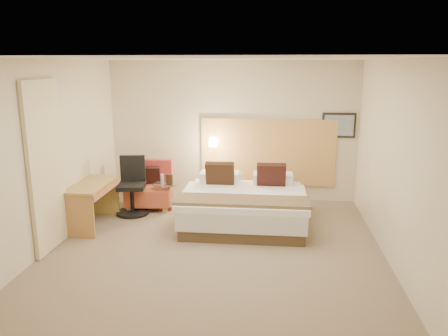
# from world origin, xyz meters

# --- Properties ---
(floor) EXTENTS (4.80, 5.00, 0.02)m
(floor) POSITION_xyz_m (0.00, 0.00, -0.01)
(floor) COLOR #7B6A53
(floor) RESTS_ON ground
(ceiling) EXTENTS (4.80, 5.00, 0.02)m
(ceiling) POSITION_xyz_m (0.00, 0.00, 2.71)
(ceiling) COLOR white
(ceiling) RESTS_ON floor
(wall_back) EXTENTS (4.80, 0.02, 2.70)m
(wall_back) POSITION_xyz_m (0.00, 2.51, 1.35)
(wall_back) COLOR beige
(wall_back) RESTS_ON floor
(wall_front) EXTENTS (4.80, 0.02, 2.70)m
(wall_front) POSITION_xyz_m (0.00, -2.51, 1.35)
(wall_front) COLOR beige
(wall_front) RESTS_ON floor
(wall_left) EXTENTS (0.02, 5.00, 2.70)m
(wall_left) POSITION_xyz_m (-2.41, 0.00, 1.35)
(wall_left) COLOR beige
(wall_left) RESTS_ON floor
(wall_right) EXTENTS (0.02, 5.00, 2.70)m
(wall_right) POSITION_xyz_m (2.41, 0.00, 1.35)
(wall_right) COLOR beige
(wall_right) RESTS_ON floor
(headboard_panel) EXTENTS (2.60, 0.04, 1.30)m
(headboard_panel) POSITION_xyz_m (0.70, 2.47, 0.95)
(headboard_panel) COLOR tan
(headboard_panel) RESTS_ON wall_back
(art_frame) EXTENTS (0.62, 0.03, 0.47)m
(art_frame) POSITION_xyz_m (2.02, 2.48, 1.50)
(art_frame) COLOR black
(art_frame) RESTS_ON wall_back
(art_canvas) EXTENTS (0.54, 0.01, 0.39)m
(art_canvas) POSITION_xyz_m (2.02, 2.46, 1.50)
(art_canvas) COLOR gray
(art_canvas) RESTS_ON wall_back
(lamp_arm) EXTENTS (0.02, 0.12, 0.02)m
(lamp_arm) POSITION_xyz_m (-0.35, 2.42, 1.15)
(lamp_arm) COLOR white
(lamp_arm) RESTS_ON wall_back
(lamp_shade) EXTENTS (0.15, 0.15, 0.15)m
(lamp_shade) POSITION_xyz_m (-0.35, 2.36, 1.15)
(lamp_shade) COLOR #F6E5C0
(lamp_shade) RESTS_ON wall_back
(curtain) EXTENTS (0.06, 0.90, 2.42)m
(curtain) POSITION_xyz_m (-2.36, -0.25, 1.22)
(curtain) COLOR beige
(curtain) RESTS_ON wall_left
(bottle_a) EXTENTS (0.06, 0.06, 0.18)m
(bottle_a) POSITION_xyz_m (-1.19, 1.61, 0.59)
(bottle_a) COLOR #90C9DF
(bottle_a) RESTS_ON side_table
(menu_folder) EXTENTS (0.12, 0.06, 0.20)m
(menu_folder) POSITION_xyz_m (-1.04, 1.52, 0.60)
(menu_folder) COLOR #372516
(menu_folder) RESTS_ON side_table
(bed) EXTENTS (2.07, 1.99, 0.99)m
(bed) POSITION_xyz_m (0.34, 1.13, 0.32)
(bed) COLOR #473623
(bed) RESTS_ON floor
(lounge_chair) EXTENTS (0.89, 0.81, 0.86)m
(lounge_chair) POSITION_xyz_m (-1.48, 1.77, 0.34)
(lounge_chair) COLOR tan
(lounge_chair) RESTS_ON floor
(side_table) EXTENTS (0.50, 0.50, 0.50)m
(side_table) POSITION_xyz_m (-1.13, 1.57, 0.28)
(side_table) COLOR white
(side_table) RESTS_ON floor
(desk) EXTENTS (0.54, 1.17, 0.73)m
(desk) POSITION_xyz_m (-2.11, 0.69, 0.58)
(desk) COLOR #A58140
(desk) RESTS_ON floor
(desk_chair) EXTENTS (0.66, 0.66, 1.02)m
(desk_chair) POSITION_xyz_m (-1.68, 1.36, 0.42)
(desk_chair) COLOR black
(desk_chair) RESTS_ON floor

